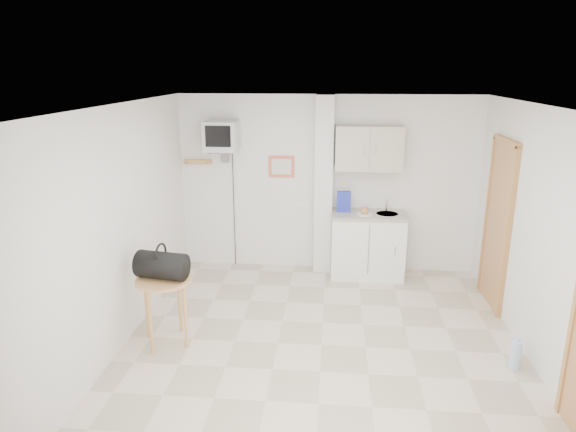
# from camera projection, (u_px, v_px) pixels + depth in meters

# --- Properties ---
(ground) EXTENTS (4.50, 4.50, 0.00)m
(ground) POSITION_uv_depth(u_px,v_px,m) (321.00, 345.00, 5.46)
(ground) COLOR beige
(ground) RESTS_ON ground
(room_envelope) EXTENTS (4.24, 4.54, 2.55)m
(room_envelope) POSITION_uv_depth(u_px,v_px,m) (349.00, 204.00, 5.10)
(room_envelope) COLOR white
(room_envelope) RESTS_ON ground
(kitchenette) EXTENTS (1.03, 0.58, 2.10)m
(kitchenette) POSITION_uv_depth(u_px,v_px,m) (368.00, 221.00, 7.11)
(kitchenette) COLOR white
(kitchenette) RESTS_ON ground
(crt_television) EXTENTS (0.44, 0.45, 2.15)m
(crt_television) POSITION_uv_depth(u_px,v_px,m) (222.00, 137.00, 6.98)
(crt_television) COLOR slate
(crt_television) RESTS_ON ground
(round_table) EXTENTS (0.58, 0.58, 0.73)m
(round_table) POSITION_uv_depth(u_px,v_px,m) (164.00, 289.00, 5.35)
(round_table) COLOR tan
(round_table) RESTS_ON ground
(duffel_bag) EXTENTS (0.56, 0.37, 0.39)m
(duffel_bag) POSITION_uv_depth(u_px,v_px,m) (162.00, 265.00, 5.30)
(duffel_bag) COLOR black
(duffel_bag) RESTS_ON round_table
(water_bottle) EXTENTS (0.11, 0.11, 0.34)m
(water_bottle) POSITION_uv_depth(u_px,v_px,m) (515.00, 354.00, 5.00)
(water_bottle) COLOR #A3BFDC
(water_bottle) RESTS_ON ground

